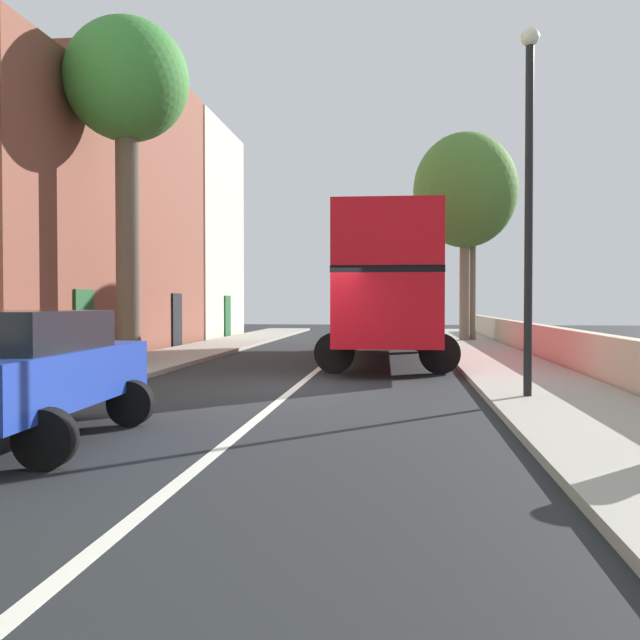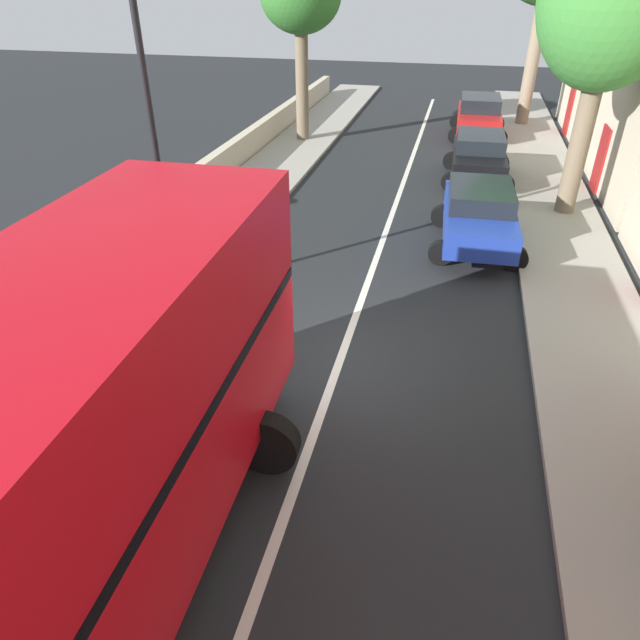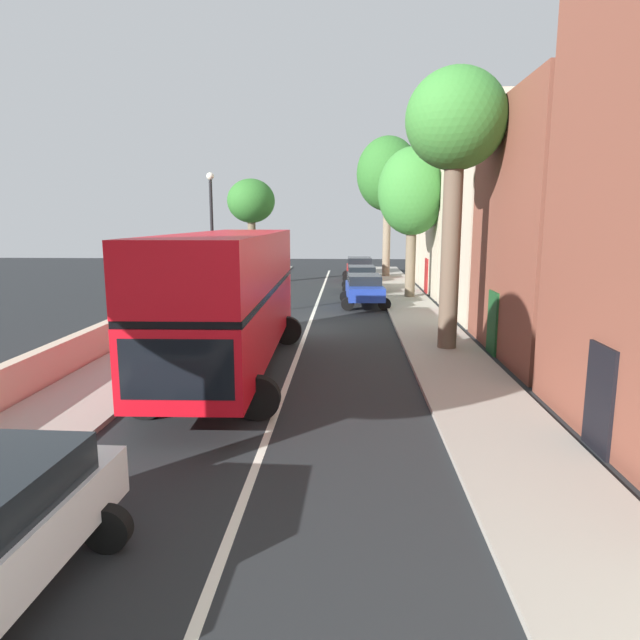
# 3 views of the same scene
# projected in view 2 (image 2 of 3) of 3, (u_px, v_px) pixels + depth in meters

# --- Properties ---
(ground_plane) EXTENTS (84.00, 84.00, 0.00)m
(ground_plane) POSITION_uv_depth(u_px,v_px,m) (339.00, 362.00, 10.97)
(ground_plane) COLOR black
(road_centre_line) EXTENTS (0.16, 54.00, 0.01)m
(road_centre_line) POSITION_uv_depth(u_px,v_px,m) (339.00, 362.00, 10.97)
(road_centre_line) COLOR silver
(road_centre_line) RESTS_ON ground
(sidewalk_left) EXTENTS (2.60, 60.00, 0.12)m
(sidewalk_left) POSITION_uv_depth(u_px,v_px,m) (611.00, 398.00, 9.97)
(sidewalk_left) COLOR #9E998E
(sidewalk_left) RESTS_ON ground
(sidewalk_right) EXTENTS (2.60, 60.00, 0.12)m
(sidewalk_right) POSITION_uv_depth(u_px,v_px,m) (112.00, 328.00, 11.91)
(sidewalk_right) COLOR #9E998E
(sidewalk_right) RESTS_ON ground
(boundary_wall_right) EXTENTS (0.36, 54.00, 1.05)m
(boundary_wall_right) POSITION_uv_depth(u_px,v_px,m) (42.00, 300.00, 11.97)
(boundary_wall_right) COLOR beige
(boundary_wall_right) RESTS_ON ground
(parked_car_red_left_0) EXTENTS (2.57, 4.39, 1.71)m
(parked_car_red_left_0) POSITION_uv_depth(u_px,v_px,m) (479.00, 114.00, 25.39)
(parked_car_red_left_0) COLOR #AD1919
(parked_car_red_left_0) RESTS_ON ground
(parked_car_blue_left_1) EXTENTS (2.59, 4.23, 1.63)m
(parked_car_blue_left_1) POSITION_uv_depth(u_px,v_px,m) (479.00, 214.00, 15.11)
(parked_car_blue_left_1) COLOR #1E389E
(parked_car_blue_left_1) RESTS_ON ground
(parked_car_black_left_3) EXTENTS (2.51, 4.14, 1.61)m
(parked_car_black_left_3) POSITION_uv_depth(u_px,v_px,m) (479.00, 155.00, 19.95)
(parked_car_black_left_3) COLOR black
(parked_car_black_left_3) RESTS_ON ground
(lamppost_right) EXTENTS (0.32, 0.32, 6.31)m
(lamppost_right) POSITION_uv_depth(u_px,v_px,m) (152.00, 126.00, 11.34)
(lamppost_right) COLOR black
(lamppost_right) RESTS_ON sidewalk_right
(litter_bin_right) EXTENTS (0.55, 0.55, 1.05)m
(litter_bin_right) POSITION_uv_depth(u_px,v_px,m) (212.00, 197.00, 17.07)
(litter_bin_right) COLOR black
(litter_bin_right) RESTS_ON sidewalk_right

